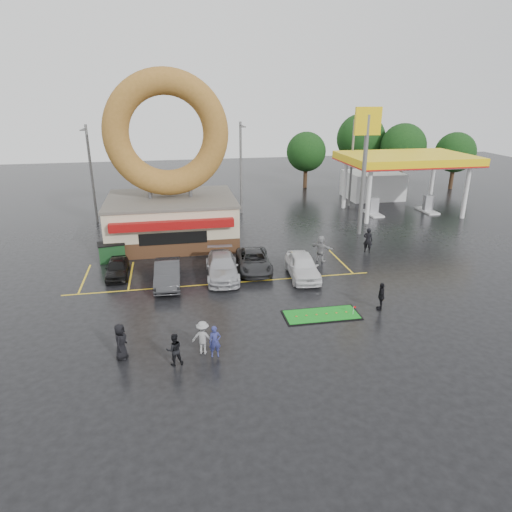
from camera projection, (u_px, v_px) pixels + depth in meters
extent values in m
plane|color=black|center=(230.00, 306.00, 26.58)|extent=(120.00, 120.00, 0.00)
cube|color=#472B19|center=(173.00, 234.00, 37.84)|extent=(10.00, 8.00, 1.20)
cube|color=beige|center=(172.00, 214.00, 37.24)|extent=(10.00, 8.00, 2.30)
cube|color=#59544C|center=(171.00, 199.00, 36.81)|extent=(10.20, 8.20, 0.20)
cube|color=maroon|center=(172.00, 225.00, 33.18)|extent=(9.00, 0.60, 0.60)
cylinder|color=slate|center=(150.00, 191.00, 36.29)|extent=(0.30, 0.30, 1.20)
cylinder|color=slate|center=(190.00, 189.00, 36.85)|extent=(0.30, 0.30, 1.20)
torus|color=brown|center=(167.00, 134.00, 35.05)|extent=(9.60, 2.00, 9.60)
cylinder|color=silver|center=(369.00, 197.00, 42.17)|extent=(0.40, 0.40, 5.00)
cylinder|color=silver|center=(466.00, 193.00, 43.91)|extent=(0.40, 0.40, 5.00)
cylinder|color=silver|center=(345.00, 185.00, 47.71)|extent=(0.40, 0.40, 5.00)
cylinder|color=silver|center=(432.00, 181.00, 49.45)|extent=(0.40, 0.40, 5.00)
cube|color=silver|center=(406.00, 161.00, 44.86)|extent=(12.00, 8.00, 0.50)
cube|color=yellow|center=(406.00, 158.00, 44.76)|extent=(12.30, 8.30, 0.70)
cube|color=#99999E|center=(373.00, 206.00, 45.84)|extent=(0.90, 0.60, 1.60)
cube|color=#99999E|center=(428.00, 203.00, 46.88)|extent=(0.90, 0.60, 1.60)
cube|color=silver|center=(373.00, 185.00, 52.61)|extent=(6.00, 5.00, 3.00)
cylinder|color=slate|center=(363.00, 177.00, 38.19)|extent=(0.36, 0.36, 10.00)
cube|color=yellow|center=(368.00, 121.00, 36.64)|extent=(2.20, 0.30, 2.20)
cylinder|color=slate|center=(92.00, 175.00, 41.73)|extent=(0.24, 0.24, 9.00)
cylinder|color=slate|center=(84.00, 129.00, 39.36)|extent=(0.12, 2.00, 0.12)
cube|color=slate|center=(82.00, 130.00, 38.46)|extent=(0.40, 0.18, 0.12)
cylinder|color=slate|center=(241.00, 169.00, 45.10)|extent=(0.24, 0.24, 9.00)
cylinder|color=slate|center=(242.00, 126.00, 42.73)|extent=(0.12, 2.00, 0.12)
cube|color=slate|center=(244.00, 127.00, 41.82)|extent=(0.40, 0.18, 0.12)
cylinder|color=slate|center=(352.00, 164.00, 48.11)|extent=(0.24, 0.24, 9.00)
cylinder|color=slate|center=(358.00, 123.00, 45.74)|extent=(0.12, 2.00, 0.12)
cube|color=slate|center=(362.00, 124.00, 44.84)|extent=(0.40, 0.18, 0.12)
cylinder|color=#332114|center=(400.00, 176.00, 58.29)|extent=(0.50, 0.50, 2.88)
sphere|color=black|center=(403.00, 146.00, 57.00)|extent=(5.60, 5.60, 5.60)
cylinder|color=#332114|center=(451.00, 179.00, 57.56)|extent=(0.50, 0.50, 2.52)
sphere|color=black|center=(455.00, 152.00, 56.42)|extent=(4.90, 4.90, 4.90)
cylinder|color=#332114|center=(358.00, 171.00, 61.22)|extent=(0.50, 0.50, 3.24)
sphere|color=black|center=(361.00, 138.00, 59.77)|extent=(6.30, 6.30, 6.30)
cylinder|color=#332114|center=(305.00, 178.00, 58.11)|extent=(0.50, 0.50, 2.52)
sphere|color=black|center=(306.00, 152.00, 56.97)|extent=(4.90, 4.90, 4.90)
imported|color=black|center=(117.00, 268.00, 30.64)|extent=(1.53, 3.65, 1.24)
imported|color=#2F2F31|center=(168.00, 274.00, 29.30)|extent=(1.76, 4.65, 1.52)
imported|color=#AFAFB4|center=(222.00, 267.00, 30.47)|extent=(2.39, 5.27, 1.50)
imported|color=#2B2C2E|center=(254.00, 261.00, 31.72)|extent=(2.56, 4.97, 1.34)
imported|color=silver|center=(303.00, 266.00, 30.47)|extent=(2.23, 4.78, 1.58)
imported|color=navy|center=(215.00, 342.00, 21.38)|extent=(0.58, 0.38, 1.56)
imported|color=black|center=(174.00, 349.00, 20.73)|extent=(0.84, 0.70, 1.56)
imported|color=gray|center=(203.00, 338.00, 21.61)|extent=(1.23, 0.95, 1.67)
imported|color=black|center=(121.00, 342.00, 21.17)|extent=(0.74, 0.97, 1.78)
imported|color=black|center=(381.00, 296.00, 25.96)|extent=(0.73, 1.04, 1.64)
imported|color=gray|center=(321.00, 249.00, 33.27)|extent=(1.64, 1.71, 1.94)
imported|color=black|center=(368.00, 240.00, 35.11)|extent=(0.85, 0.79, 1.94)
cube|color=#1B4721|center=(112.00, 253.00, 33.41)|extent=(1.97, 1.48, 1.30)
cube|color=black|center=(321.00, 315.00, 25.51)|extent=(4.28, 1.86, 0.05)
cube|color=#16841E|center=(321.00, 315.00, 25.50)|extent=(4.08, 1.67, 0.03)
cylinder|color=silver|center=(353.00, 310.00, 25.45)|extent=(0.02, 0.02, 0.49)
cube|color=red|center=(355.00, 307.00, 25.40)|extent=(0.14, 0.01, 0.10)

